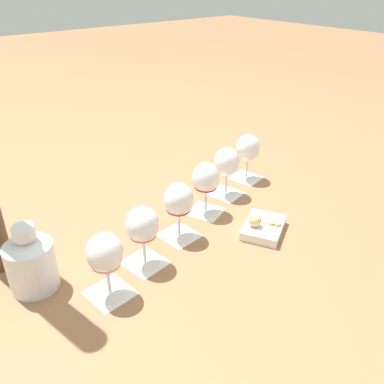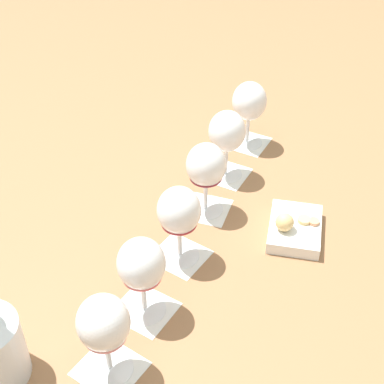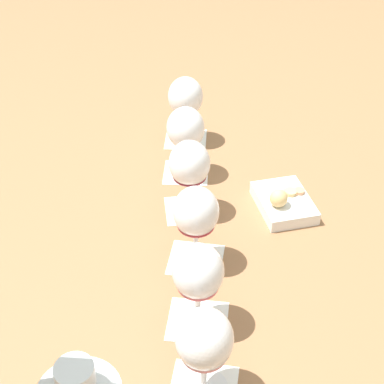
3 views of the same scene
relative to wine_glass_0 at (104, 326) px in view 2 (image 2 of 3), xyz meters
name	(u,v)px [view 2 (image 2 of 3)]	position (x,y,z in m)	size (l,w,h in m)	color
ground_plane	(190,232)	(0.32, 0.11, -0.10)	(8.00, 8.00, 0.00)	#936642
tasting_card_0	(110,368)	(0.00, 0.00, -0.10)	(0.10, 0.10, 0.00)	white
tasting_card_1	(145,309)	(0.12, 0.04, -0.10)	(0.10, 0.11, 0.00)	white
tasting_card_2	(180,255)	(0.26, 0.08, -0.10)	(0.10, 0.10, 0.00)	white
tasting_card_3	(205,209)	(0.39, 0.13, -0.10)	(0.12, 0.12, 0.00)	white
tasting_card_4	(225,174)	(0.51, 0.17, -0.10)	(0.11, 0.11, 0.00)	white
tasting_card_5	(247,142)	(0.64, 0.21, -0.10)	(0.11, 0.11, 0.00)	white
wine_glass_0	(104,326)	(0.00, 0.00, 0.00)	(0.08, 0.08, 0.16)	white
wine_glass_1	(142,267)	(0.12, 0.04, 0.00)	(0.08, 0.08, 0.16)	white
wine_glass_2	(179,214)	(0.26, 0.08, 0.00)	(0.08, 0.08, 0.16)	white
wine_glass_3	(206,168)	(0.39, 0.13, 0.00)	(0.08, 0.08, 0.16)	white
wine_glass_4	(227,135)	(0.51, 0.17, 0.00)	(0.08, 0.08, 0.16)	white
wine_glass_5	(249,104)	(0.64, 0.21, 0.00)	(0.08, 0.08, 0.16)	white
snack_dish	(294,228)	(0.44, -0.05, -0.09)	(0.17, 0.15, 0.06)	white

